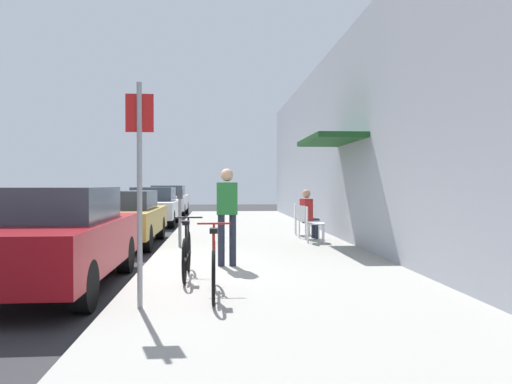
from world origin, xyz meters
name	(u,v)px	position (x,y,z in m)	size (l,w,h in m)	color
ground_plane	(141,275)	(0.00, 0.00, 0.00)	(60.00, 60.00, 0.00)	#2D2D30
sidewalk_slab	(262,254)	(2.25, 2.00, 0.06)	(4.50, 32.00, 0.12)	#9E9B93
building_facade	(372,132)	(4.65, 2.01, 2.68)	(1.40, 32.00, 5.35)	#999EA8
parked_car_0	(54,237)	(-1.10, -1.07, 0.77)	(1.80, 4.40, 1.50)	maroon
parked_car_1	(122,217)	(-1.10, 4.29, 0.72)	(1.80, 4.40, 1.38)	#A58433
parked_car_2	(154,206)	(-1.10, 10.55, 0.74)	(1.80, 4.40, 1.44)	silver
parked_car_3	(168,200)	(-1.10, 16.34, 0.77)	(1.80, 4.40, 1.49)	silver
parking_meter	(180,213)	(0.45, 2.84, 0.89)	(0.12, 0.10, 1.32)	slate
street_sign	(140,176)	(0.40, -2.76, 1.64)	(0.32, 0.06, 2.60)	gray
bicycle_0	(214,268)	(1.25, -2.22, 0.48)	(0.46, 1.71, 0.90)	black
bicycle_1	(187,254)	(0.83, -0.92, 0.48)	(0.46, 1.71, 0.90)	black
cafe_chair_0	(312,222)	(3.62, 3.51, 0.62)	(0.50, 0.50, 0.87)	silver
cafe_chair_1	(306,220)	(3.62, 4.33, 0.62)	(0.54, 0.54, 0.87)	silver
seated_patron_1	(308,212)	(3.68, 4.35, 0.82)	(0.50, 0.45, 1.29)	#232838
cafe_chair_2	(299,217)	(3.62, 5.39, 0.62)	(0.48, 0.48, 0.87)	silver
pedestrian_standing	(227,209)	(1.46, 0.11, 1.12)	(0.36, 0.22, 1.70)	#232838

